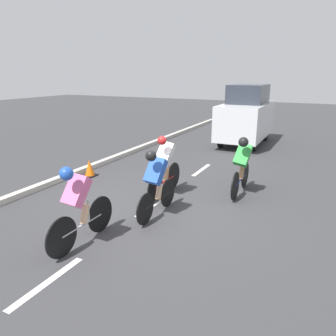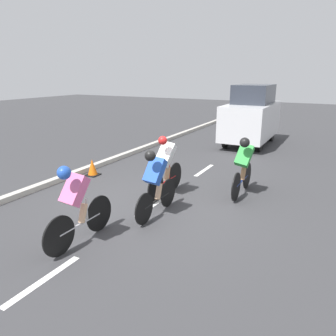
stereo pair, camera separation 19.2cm
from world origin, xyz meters
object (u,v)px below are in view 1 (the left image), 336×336
at_px(cyclist_pink, 78,204).
at_px(support_car, 246,115).
at_px(traffic_cone, 90,168).
at_px(cyclist_green, 242,164).
at_px(cyclist_blue, 156,181).
at_px(cyclist_white, 165,165).

height_order(cyclist_pink, support_car, support_car).
relative_size(support_car, traffic_cone, 7.83).
xyz_separation_m(cyclist_green, traffic_cone, (4.37, 0.43, -0.56)).
relative_size(cyclist_green, traffic_cone, 3.48).
bearing_deg(cyclist_blue, support_car, -89.41).
xyz_separation_m(cyclist_green, cyclist_pink, (1.90, 3.73, -0.00)).
height_order(cyclist_green, cyclist_pink, cyclist_pink).
height_order(cyclist_white, cyclist_green, cyclist_white).
bearing_deg(cyclist_green, cyclist_white, 28.86).
height_order(cyclist_white, cyclist_blue, cyclist_white).
distance_m(cyclist_white, traffic_cone, 2.81).
height_order(cyclist_green, cyclist_blue, cyclist_green).
bearing_deg(support_car, cyclist_green, 102.41).
height_order(cyclist_blue, traffic_cone, cyclist_blue).
height_order(cyclist_pink, traffic_cone, cyclist_pink).
bearing_deg(cyclist_pink, traffic_cone, -53.09).
distance_m(cyclist_pink, traffic_cone, 4.16).
bearing_deg(traffic_cone, cyclist_pink, 126.91).
bearing_deg(cyclist_blue, cyclist_pink, 69.54).
xyz_separation_m(cyclist_white, cyclist_blue, (-0.38, 1.16, -0.01)).
xyz_separation_m(cyclist_white, support_car, (-0.29, -7.12, 0.41)).
height_order(cyclist_blue, support_car, support_car).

